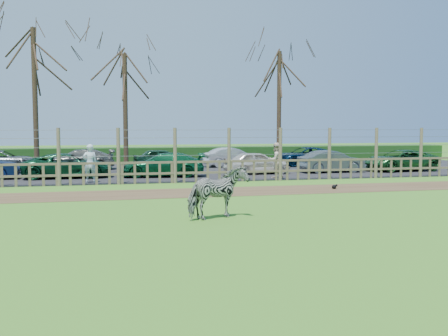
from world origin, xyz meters
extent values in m
plane|color=#6EA937|center=(0.00, 0.00, 0.00)|extent=(120.00, 120.00, 0.00)
cube|color=brown|center=(0.00, 4.50, 0.01)|extent=(34.00, 2.80, 0.01)
cube|color=#232326|center=(0.00, 14.50, 0.02)|extent=(44.00, 13.00, 0.04)
cube|color=#1E4716|center=(0.00, 21.50, 0.55)|extent=(46.00, 2.00, 1.10)
cube|color=brown|center=(0.00, 8.00, 0.45)|extent=(30.00, 0.06, 0.10)
cube|color=brown|center=(0.00, 8.00, 0.95)|extent=(30.00, 0.06, 0.10)
cylinder|color=brown|center=(-5.00, 8.00, 1.25)|extent=(0.16, 0.16, 2.50)
cylinder|color=brown|center=(-2.50, 8.00, 1.25)|extent=(0.16, 0.16, 2.50)
cylinder|color=brown|center=(0.00, 8.00, 1.25)|extent=(0.16, 0.16, 2.50)
cylinder|color=brown|center=(2.50, 8.00, 1.25)|extent=(0.16, 0.16, 2.50)
cylinder|color=brown|center=(5.00, 8.00, 1.25)|extent=(0.16, 0.16, 2.50)
cylinder|color=brown|center=(7.50, 8.00, 1.25)|extent=(0.16, 0.16, 2.50)
cylinder|color=brown|center=(10.00, 8.00, 1.25)|extent=(0.16, 0.16, 2.50)
cylinder|color=brown|center=(12.50, 8.00, 1.25)|extent=(0.16, 0.16, 2.50)
cylinder|color=gray|center=(0.00, 8.00, 1.25)|extent=(30.00, 0.02, 0.02)
cylinder|color=gray|center=(0.00, 8.00, 1.65)|extent=(30.00, 0.02, 0.02)
cylinder|color=gray|center=(0.00, 8.00, 2.05)|extent=(30.00, 0.02, 0.02)
cylinder|color=gray|center=(0.00, 8.00, 2.40)|extent=(30.00, 0.02, 0.02)
cylinder|color=#3D2B1E|center=(-6.50, 12.50, 3.75)|extent=(0.26, 0.26, 7.50)
cylinder|color=#3D2B1E|center=(-2.00, 13.50, 3.25)|extent=(0.26, 0.26, 6.50)
cylinder|color=#3D2B1E|center=(7.00, 14.00, 3.50)|extent=(0.26, 0.26, 7.00)
imported|color=gray|center=(0.00, -1.09, 0.73)|extent=(1.89, 1.42, 1.45)
imported|color=silver|center=(-3.74, 8.74, 0.90)|extent=(0.64, 0.43, 1.72)
imported|color=beige|center=(5.07, 8.88, 0.90)|extent=(0.99, 0.86, 1.72)
sphere|color=black|center=(6.03, 4.33, 0.09)|extent=(0.18, 0.18, 0.18)
sphere|color=black|center=(6.14, 4.33, 0.15)|extent=(0.09, 0.09, 0.09)
imported|color=#0E4426|center=(-4.91, 11.23, 0.64)|extent=(4.38, 2.14, 1.20)
imported|color=#0D562F|center=(-0.25, 10.72, 0.64)|extent=(4.31, 2.19, 1.20)
imported|color=silver|center=(4.76, 11.10, 0.64)|extent=(3.61, 1.64, 1.20)
imported|color=#4F585D|center=(9.08, 11.11, 0.64)|extent=(3.69, 1.43, 1.20)
imported|color=#1E5826|center=(13.30, 11.07, 0.64)|extent=(4.44, 2.28, 1.20)
imported|color=#575D64|center=(-8.87, 15.75, 0.64)|extent=(4.42, 2.22, 1.20)
imported|color=#616259|center=(-4.67, 15.88, 0.64)|extent=(4.21, 1.88, 1.20)
imported|color=#1B4729|center=(0.23, 15.68, 0.64)|extent=(3.64, 1.75, 1.20)
imported|color=silver|center=(4.68, 16.24, 0.64)|extent=(3.76, 1.65, 1.20)
imported|color=#0A2541|center=(9.47, 15.94, 0.64)|extent=(4.44, 2.28, 1.20)
camera|label=1|loc=(-2.86, -14.34, 2.50)|focal=40.00mm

